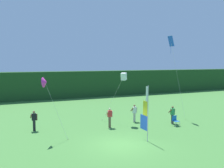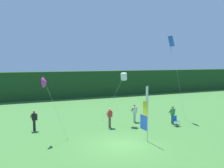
% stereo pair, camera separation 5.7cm
% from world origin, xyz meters
% --- Properties ---
extents(ground_plane, '(120.00, 120.00, 0.00)m').
position_xyz_m(ground_plane, '(0.00, 0.00, 0.00)').
color(ground_plane, '#3D7533').
extents(distant_treeline, '(80.00, 2.40, 4.19)m').
position_xyz_m(distant_treeline, '(0.00, 23.86, 2.09)').
color(distant_treeline, '#1E421E').
rests_on(distant_treeline, ground).
extents(banner_flag, '(0.06, 1.03, 4.00)m').
position_xyz_m(banner_flag, '(2.00, 0.21, 1.92)').
color(banner_flag, '#B7B7BC').
rests_on(banner_flag, ground).
extents(person_near_banner, '(0.55, 0.48, 1.61)m').
position_xyz_m(person_near_banner, '(6.86, 3.41, 0.86)').
color(person_near_banner, black).
rests_on(person_near_banner, ground).
extents(person_mid_field, '(0.55, 0.48, 1.65)m').
position_xyz_m(person_mid_field, '(-5.04, 6.08, 0.88)').
color(person_mid_field, black).
rests_on(person_mid_field, ground).
extents(person_far_left, '(0.55, 0.48, 1.63)m').
position_xyz_m(person_far_left, '(4.01, 5.45, 0.87)').
color(person_far_left, '#B7B2A3').
rests_on(person_far_left, ground).
extents(person_far_right, '(0.55, 0.48, 1.70)m').
position_xyz_m(person_far_right, '(1.04, 4.47, 0.91)').
color(person_far_right, brown).
rests_on(person_far_right, ground).
extents(folding_chair, '(0.51, 0.51, 0.89)m').
position_xyz_m(folding_chair, '(6.59, 2.66, 0.51)').
color(folding_chair, '#BCBCC1').
rests_on(folding_chair, ground).
extents(kite_blue_diamond_0, '(0.64, 2.34, 8.28)m').
position_xyz_m(kite_blue_diamond_0, '(8.54, 5.98, 7.46)').
color(kite_blue_diamond_0, brown).
rests_on(kite_blue_diamond_0, ground).
extents(kite_magenta_delta_1, '(1.76, 1.28, 4.57)m').
position_xyz_m(kite_magenta_delta_1, '(-4.50, 3.40, 4.17)').
color(kite_magenta_delta_1, brown).
rests_on(kite_magenta_delta_1, ground).
extents(kite_white_box_2, '(1.94, 1.79, 4.67)m').
position_xyz_m(kite_white_box_2, '(2.93, 5.57, 4.29)').
color(kite_white_box_2, brown).
rests_on(kite_white_box_2, ground).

